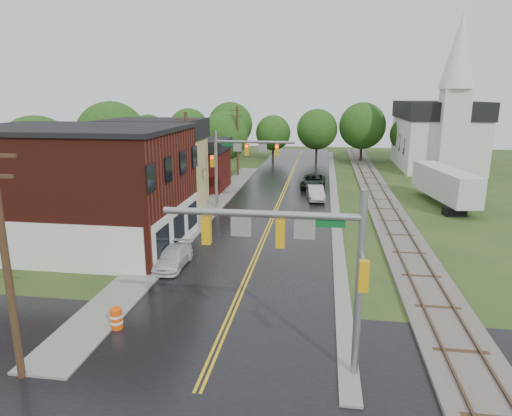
% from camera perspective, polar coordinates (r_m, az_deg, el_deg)
% --- Properties ---
extents(ground, '(160.00, 160.00, 0.00)m').
position_cam_1_polar(ground, '(17.65, -7.39, -22.07)').
color(ground, '#29451A').
rests_on(ground, ground).
extents(main_road, '(10.00, 90.00, 0.02)m').
position_cam_1_polar(main_road, '(45.07, 2.93, 0.72)').
color(main_road, black).
rests_on(main_road, ground).
extents(cross_road, '(60.00, 9.00, 0.02)m').
position_cam_1_polar(cross_road, '(19.24, -5.70, -18.65)').
color(cross_road, black).
rests_on(cross_road, ground).
extents(curb_right, '(0.80, 70.00, 0.12)m').
position_cam_1_polar(curb_right, '(49.78, 9.70, 1.81)').
color(curb_right, gray).
rests_on(curb_right, ground).
extents(sidewalk_left, '(2.40, 50.00, 0.12)m').
position_cam_1_polar(sidewalk_left, '(41.35, -6.34, -0.57)').
color(sidewalk_left, gray).
rests_on(sidewalk_left, ground).
extents(brick_building, '(14.30, 10.30, 8.30)m').
position_cam_1_polar(brick_building, '(33.73, -21.32, 2.45)').
color(brick_building, '#4D1910').
rests_on(brick_building, ground).
extents(yellow_house, '(8.00, 7.00, 6.40)m').
position_cam_1_polar(yellow_house, '(43.07, -12.32, 4.13)').
color(yellow_house, tan).
rests_on(yellow_house, ground).
extents(darkred_building, '(7.00, 6.00, 4.40)m').
position_cam_1_polar(darkred_building, '(51.34, -7.70, 4.76)').
color(darkred_building, '#3F0F0C').
rests_on(darkred_building, ground).
extents(church, '(10.40, 18.40, 20.00)m').
position_cam_1_polar(church, '(69.39, 21.93, 9.30)').
color(church, silver).
rests_on(church, ground).
extents(railroad, '(3.20, 80.00, 0.30)m').
position_cam_1_polar(railroad, '(50.08, 14.97, 1.73)').
color(railroad, '#59544C').
rests_on(railroad, ground).
extents(traffic_signal_near, '(7.34, 0.30, 7.20)m').
position_cam_1_polar(traffic_signal_near, '(16.59, 5.64, -5.04)').
color(traffic_signal_near, gray).
rests_on(traffic_signal_near, ground).
extents(traffic_signal_far, '(7.34, 0.43, 7.20)m').
position_cam_1_polar(traffic_signal_far, '(41.73, -2.17, 6.60)').
color(traffic_signal_far, gray).
rests_on(traffic_signal_far, ground).
extents(utility_pole_a, '(1.80, 0.28, 9.00)m').
position_cam_1_polar(utility_pole_a, '(18.41, -28.82, -5.65)').
color(utility_pole_a, '#382616').
rests_on(utility_pole_a, ground).
extents(utility_pole_b, '(1.80, 0.28, 9.00)m').
position_cam_1_polar(utility_pole_b, '(37.74, -8.57, 5.28)').
color(utility_pole_b, '#382616').
rests_on(utility_pole_b, ground).
extents(utility_pole_c, '(1.80, 0.28, 9.00)m').
position_cam_1_polar(utility_pole_c, '(58.97, -2.32, 8.53)').
color(utility_pole_c, '#382616').
rests_on(utility_pole_c, ground).
extents(tree_left_a, '(6.80, 6.80, 8.67)m').
position_cam_1_polar(tree_left_a, '(43.23, -25.50, 5.70)').
color(tree_left_a, black).
rests_on(tree_left_a, ground).
extents(tree_left_b, '(7.60, 7.60, 9.69)m').
position_cam_1_polar(tree_left_b, '(50.81, -17.43, 8.15)').
color(tree_left_b, black).
rests_on(tree_left_b, ground).
extents(tree_left_c, '(6.00, 6.00, 7.65)m').
position_cam_1_polar(tree_left_c, '(56.81, -10.17, 7.91)').
color(tree_left_c, black).
rests_on(tree_left_c, ground).
extents(tree_left_e, '(6.40, 6.40, 8.16)m').
position_cam_1_polar(tree_left_e, '(61.22, -3.90, 8.80)').
color(tree_left_e, black).
rests_on(tree_left_e, ground).
extents(suv_dark, '(2.82, 5.56, 1.51)m').
position_cam_1_polar(suv_dark, '(52.20, 7.14, 3.32)').
color(suv_dark, black).
rests_on(suv_dark, ground).
extents(sedan_silver, '(2.06, 4.55, 1.45)m').
position_cam_1_polar(sedan_silver, '(46.19, 7.45, 1.87)').
color(sedan_silver, '#B0AFB4').
rests_on(sedan_silver, ground).
extents(pickup_white, '(1.74, 4.16, 1.20)m').
position_cam_1_polar(pickup_white, '(28.66, -10.36, -6.13)').
color(pickup_white, silver).
rests_on(pickup_white, ground).
extents(semi_trailer, '(4.12, 11.09, 3.51)m').
position_cam_1_polar(semi_trailer, '(46.97, 22.55, 2.84)').
color(semi_trailer, black).
rests_on(semi_trailer, ground).
extents(construction_barrel, '(0.70, 0.70, 0.98)m').
position_cam_1_polar(construction_barrel, '(22.17, -17.05, -13.10)').
color(construction_barrel, '#EA4E0A').
rests_on(construction_barrel, ground).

